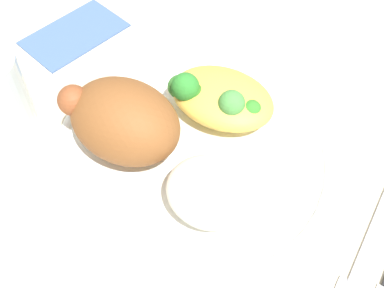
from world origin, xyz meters
TOP-DOWN VIEW (x-y plane):
  - ground_plane at (0.00, 0.00)m, footprint 2.00×2.00m
  - plate at (0.00, 0.00)m, footprint 0.28×0.28m
  - roasted_chicken at (0.06, 0.03)m, footprint 0.12×0.08m
  - rice_pile at (-0.04, 0.04)m, footprint 0.08×0.07m
  - mac_cheese_with_broccoli at (0.00, -0.06)m, footprint 0.11×0.08m
  - fork at (-0.18, 0.01)m, footprint 0.02×0.14m
  - napkin at (0.23, -0.10)m, footprint 0.10×0.14m

SIDE VIEW (x-z plane):
  - ground_plane at x=0.00m, z-range 0.00..0.00m
  - napkin at x=0.23m, z-range 0.00..0.00m
  - fork at x=-0.18m, z-range 0.00..0.01m
  - plate at x=0.00m, z-range 0.00..0.02m
  - mac_cheese_with_broccoli at x=0.00m, z-range 0.02..0.06m
  - rice_pile at x=-0.04m, z-range 0.02..0.06m
  - roasted_chicken at x=0.06m, z-range 0.02..0.10m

